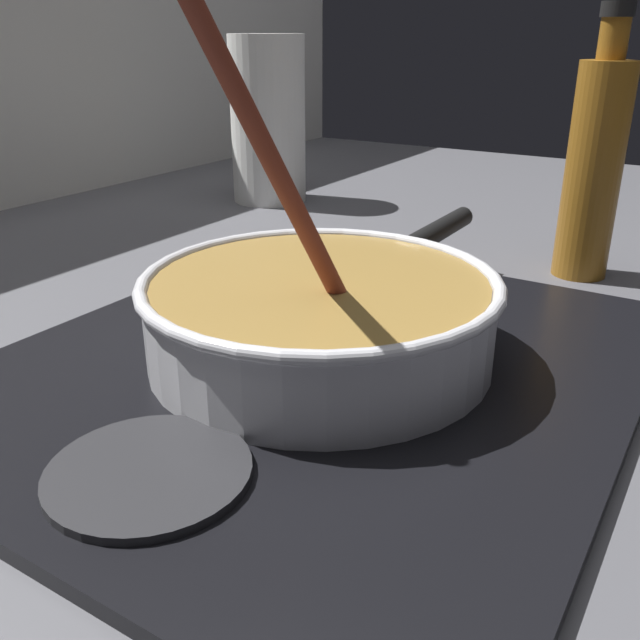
% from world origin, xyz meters
% --- Properties ---
extents(ground, '(2.40, 1.60, 0.04)m').
position_xyz_m(ground, '(0.00, 0.00, -0.02)').
color(ground, '#4C4C51').
extents(hob_plate, '(0.56, 0.48, 0.01)m').
position_xyz_m(hob_plate, '(0.04, 0.06, 0.01)').
color(hob_plate, black).
rests_on(hob_plate, ground).
extents(burner_ring, '(0.18, 0.18, 0.01)m').
position_xyz_m(burner_ring, '(0.04, 0.06, 0.02)').
color(burner_ring, '#592D0C').
rests_on(burner_ring, hob_plate).
extents(spare_burner, '(0.13, 0.13, 0.01)m').
position_xyz_m(spare_burner, '(-0.15, 0.06, 0.01)').
color(spare_burner, '#262628').
rests_on(spare_burner, hob_plate).
extents(cooking_pan, '(0.46, 0.29, 0.30)m').
position_xyz_m(cooking_pan, '(0.04, 0.06, 0.05)').
color(cooking_pan, silver).
rests_on(cooking_pan, hob_plate).
extents(sauce_bottle, '(0.06, 0.06, 0.29)m').
position_xyz_m(sauce_bottle, '(0.41, -0.06, 0.13)').
color(sauce_bottle, '#8C5919').
rests_on(sauce_bottle, ground).
extents(paper_towel_roll, '(0.12, 0.12, 0.26)m').
position_xyz_m(paper_towel_roll, '(0.53, 0.47, 0.13)').
color(paper_towel_roll, white).
rests_on(paper_towel_roll, ground).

